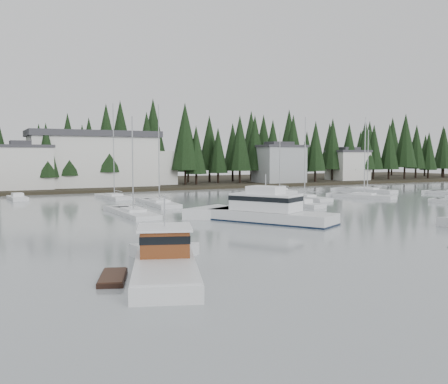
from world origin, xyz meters
The scene contains 17 objects.
far_shore_land centered at (0.00, 97.00, 0.00)m, with size 240.00×54.00×1.00m, color black.
conifer_treeline centered at (0.00, 86.00, 0.00)m, with size 200.00×22.00×20.00m, color black, non-canonical shape.
house_west centered at (-18.00, 79.00, 4.65)m, with size 9.54×7.42×8.75m.
house_east_a centered at (36.00, 78.00, 4.90)m, with size 10.60×8.48×9.25m.
house_east_b centered at (58.00, 80.00, 4.40)m, with size 9.54×7.42×8.25m.
harbor_inn centered at (-2.96, 82.34, 5.78)m, with size 29.50×11.50×10.90m.
lobster_boat_brown centered at (-18.02, 7.13, 0.55)m, with size 6.91×10.26×4.81m.
cabin_cruiser_center centered at (-1.11, 23.33, 0.81)m, with size 9.60×12.93×5.42m.
sailboat_0 centered at (-11.28, 34.88, 0.05)m, with size 2.78×10.87×11.28m.
sailboat_2 centered at (-4.83, 44.53, 0.07)m, with size 3.35×11.07×13.71m.
sailboat_3 centered at (-7.47, 57.32, 0.10)m, with size 3.35×8.31×14.92m.
sailboat_4 centered at (22.91, 57.86, 0.06)m, with size 4.24×10.06×11.32m.
sailboat_5 centered at (27.68, 41.30, 0.07)m, with size 5.89×9.90×12.97m.
sailboat_6 centered at (37.25, 50.79, 0.05)m, with size 5.58×10.99×11.75m.
sailboat_8 centered at (17.59, 43.04, 0.07)m, with size 2.57×10.29×12.84m.
runabout_1 centered at (10.77, 34.02, 0.13)m, with size 3.05×6.18×1.42m.
runabout_3 centered at (-20.80, 61.72, 0.13)m, with size 2.70×5.82×1.42m.
Camera 1 is at (-27.08, -17.70, 6.40)m, focal length 40.00 mm.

